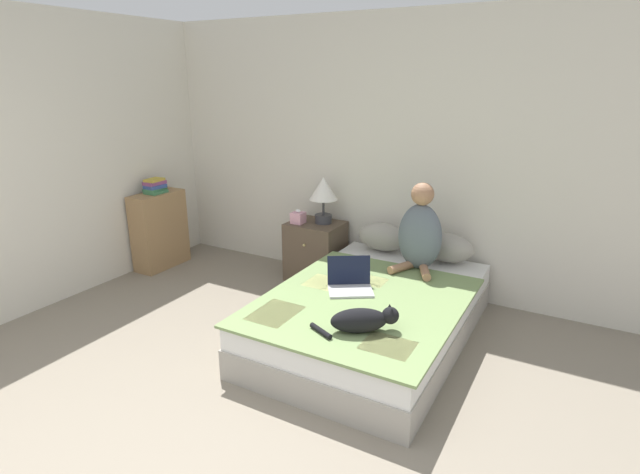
{
  "coord_description": "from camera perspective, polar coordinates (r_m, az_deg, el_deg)",
  "views": [
    {
      "loc": [
        1.65,
        -0.91,
        2.0
      ],
      "look_at": [
        -0.2,
        2.4,
        0.76
      ],
      "focal_mm": 28.0,
      "sensor_mm": 36.0,
      "label": 1
    }
  ],
  "objects": [
    {
      "name": "wall_back",
      "position": [
        4.78,
        8.79,
        9.11
      ],
      "size": [
        6.04,
        0.05,
        2.55
      ],
      "color": "beige",
      "rests_on": "ground_plane"
    },
    {
      "name": "wall_side",
      "position": [
        5.02,
        -28.36,
        7.61
      ],
      "size": [
        0.05,
        4.48,
        2.55
      ],
      "color": "beige",
      "rests_on": "ground_plane"
    },
    {
      "name": "bed",
      "position": [
        3.99,
        6.06,
        -8.81
      ],
      "size": [
        1.4,
        2.11,
        0.41
      ],
      "color": "#9E998E",
      "rests_on": "ground_plane"
    },
    {
      "name": "pillow_near",
      "position": [
        4.74,
        7.15,
        0.01
      ],
      "size": [
        0.48,
        0.27,
        0.26
      ],
      "color": "gray",
      "rests_on": "bed"
    },
    {
      "name": "pillow_far",
      "position": [
        4.56,
        14.26,
        -1.15
      ],
      "size": [
        0.48,
        0.27,
        0.26
      ],
      "color": "gray",
      "rests_on": "bed"
    },
    {
      "name": "person_sitting",
      "position": [
        4.28,
        11.34,
        0.44
      ],
      "size": [
        0.38,
        0.37,
        0.75
      ],
      "color": "slate",
      "rests_on": "bed"
    },
    {
      "name": "cat_tabby",
      "position": [
        3.27,
        4.91,
        -9.41
      ],
      "size": [
        0.53,
        0.37,
        0.17
      ],
      "rotation": [
        0.0,
        0.0,
        0.61
      ],
      "color": "black",
      "rests_on": "bed"
    },
    {
      "name": "laptop_open",
      "position": [
        3.88,
        3.44,
        -5.33
      ],
      "size": [
        0.43,
        0.42,
        0.24
      ],
      "rotation": [
        0.0,
        0.0,
        0.57
      ],
      "color": "#B7B7BC",
      "rests_on": "bed"
    },
    {
      "name": "nightstand",
      "position": [
        5.06,
        -0.51,
        -1.62
      ],
      "size": [
        0.53,
        0.46,
        0.6
      ],
      "color": "brown",
      "rests_on": "ground_plane"
    },
    {
      "name": "table_lamp",
      "position": [
        4.89,
        0.39,
        5.14
      ],
      "size": [
        0.28,
        0.28,
        0.46
      ],
      "color": "#38383D",
      "rests_on": "nightstand"
    },
    {
      "name": "tissue_box",
      "position": [
        4.95,
        -2.52,
        2.24
      ],
      "size": [
        0.12,
        0.12,
        0.14
      ],
      "color": "#E09EB2",
      "rests_on": "nightstand"
    },
    {
      "name": "bookshelf",
      "position": [
        5.64,
        -17.85,
        0.76
      ],
      "size": [
        0.26,
        0.59,
        0.82
      ],
      "color": "#99754C",
      "rests_on": "ground_plane"
    },
    {
      "name": "book_stack_top",
      "position": [
        5.52,
        -18.34,
        5.52
      ],
      "size": [
        0.18,
        0.24,
        0.15
      ],
      "color": "#3D7A51",
      "rests_on": "bookshelf"
    }
  ]
}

